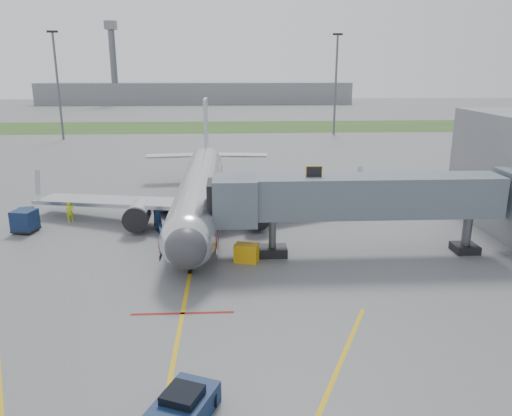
{
  "coord_description": "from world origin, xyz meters",
  "views": [
    {
      "loc": [
        2.91,
        -30.45,
        13.83
      ],
      "look_at": [
        4.87,
        7.02,
        3.2
      ],
      "focal_mm": 35.0,
      "sensor_mm": 36.0,
      "label": 1
    }
  ],
  "objects_px": {
    "pushback_tug": "(183,408)",
    "ramp_worker": "(70,212)",
    "airliner": "(200,191)",
    "belt_loader": "(167,231)"
  },
  "relations": [
    {
      "from": "pushback_tug",
      "to": "ramp_worker",
      "type": "height_order",
      "value": "ramp_worker"
    },
    {
      "from": "airliner",
      "to": "ramp_worker",
      "type": "height_order",
      "value": "airliner"
    },
    {
      "from": "belt_loader",
      "to": "pushback_tug",
      "type": "bearing_deg",
      "value": -81.7
    },
    {
      "from": "belt_loader",
      "to": "airliner",
      "type": "bearing_deg",
      "value": 64.69
    },
    {
      "from": "pushback_tug",
      "to": "ramp_worker",
      "type": "relative_size",
      "value": 1.91
    },
    {
      "from": "airliner",
      "to": "belt_loader",
      "type": "bearing_deg",
      "value": -115.31
    },
    {
      "from": "airliner",
      "to": "belt_loader",
      "type": "relative_size",
      "value": 8.52
    },
    {
      "from": "pushback_tug",
      "to": "belt_loader",
      "type": "distance_m",
      "value": 23.3
    },
    {
      "from": "pushback_tug",
      "to": "airliner",
      "type": "bearing_deg",
      "value": 91.72
    },
    {
      "from": "pushback_tug",
      "to": "belt_loader",
      "type": "relative_size",
      "value": 0.89
    }
  ]
}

